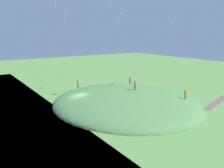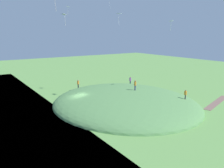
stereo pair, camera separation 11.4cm
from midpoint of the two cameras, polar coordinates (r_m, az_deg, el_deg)
name	(u,v)px [view 1 (the left image)]	position (r m, az deg, el deg)	size (l,w,h in m)	color
ground_plane	(79,105)	(39.27, -8.50, -5.29)	(160.00, 160.00, 0.00)	#669A4C
grass_hill	(125,103)	(39.83, 3.10, -4.92)	(24.18, 27.06, 4.50)	#5A8E4F
dirt_path	(217,102)	(44.47, 24.73, -4.19)	(10.76, 1.22, 0.04)	#775B50
person_near_shore	(135,84)	(39.82, 5.74, 0.00)	(0.44, 0.44, 1.76)	#272A50
person_with_child	(185,93)	(39.11, 17.89, -2.26)	(0.60, 0.60, 1.56)	black
person_walking_path	(130,80)	(50.98, 4.49, 1.09)	(0.54, 0.54, 1.73)	#1B2F43
person_on_hilltop	(78,83)	(48.37, -8.64, 0.26)	(0.43, 0.43, 1.79)	black
kite_1	(171,21)	(42.78, 14.55, 14.97)	(1.10, 0.99, 1.73)	silver
kite_3	(68,7)	(51.80, -11.13, 18.46)	(0.97, 1.07, 1.90)	white
kite_6	(64,15)	(37.53, -12.07, 16.58)	(0.63, 0.83, 1.79)	white
kite_7	(119,14)	(39.74, 1.69, 17.14)	(0.91, 1.04, 1.95)	white
mooring_post	(68,110)	(35.50, -11.04, -6.40)	(0.14, 0.14, 1.10)	brown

